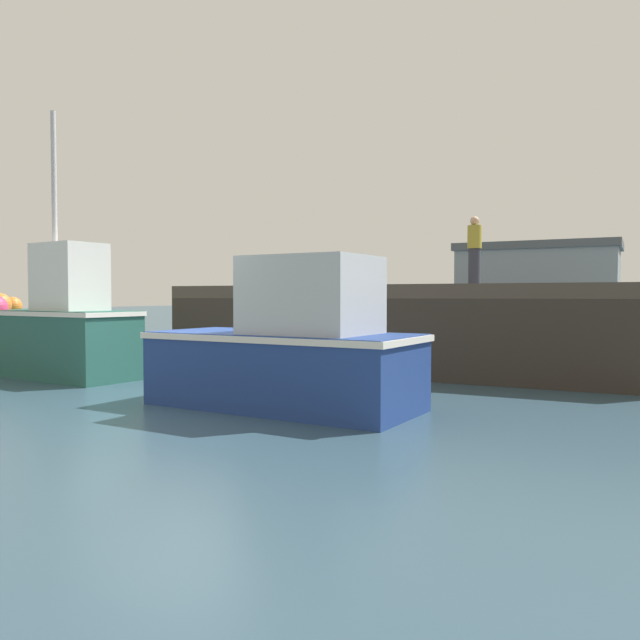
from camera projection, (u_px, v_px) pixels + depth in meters
ground at (186, 403)px, 9.07m from camera, size 120.00×160.00×0.10m
pier at (435, 299)px, 14.39m from camera, size 9.27×8.29×1.69m
fishing_boat_near_left at (55, 328)px, 11.53m from camera, size 3.65×1.62×4.81m
fishing_boat_near_right at (290, 350)px, 8.31m from camera, size 3.73×1.77×1.98m
dockworker at (474, 252)px, 15.38m from camera, size 0.34×0.34×1.72m
warehouse at (538, 281)px, 42.41m from camera, size 10.23×6.02×4.98m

